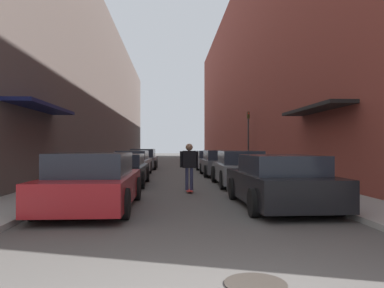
% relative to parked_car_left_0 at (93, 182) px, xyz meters
% --- Properties ---
extents(ground, '(127.73, 127.73, 0.00)m').
position_rel_parked_car_left_0_xyz_m(ground, '(2.29, 16.94, -0.66)').
color(ground, '#4C4947').
extents(curb_strip_left, '(1.80, 58.06, 0.12)m').
position_rel_parked_car_left_0_xyz_m(curb_strip_left, '(-2.03, 22.75, -0.60)').
color(curb_strip_left, gray).
rests_on(curb_strip_left, ground).
extents(curb_strip_right, '(1.80, 58.06, 0.12)m').
position_rel_parked_car_left_0_xyz_m(curb_strip_right, '(6.62, 22.75, -0.60)').
color(curb_strip_right, gray).
rests_on(curb_strip_right, ground).
extents(building_row_left, '(4.90, 58.06, 12.23)m').
position_rel_parked_car_left_0_xyz_m(building_row_left, '(-4.93, 22.75, 5.45)').
color(building_row_left, '#564C47').
rests_on(building_row_left, ground).
extents(building_row_right, '(4.90, 58.06, 15.44)m').
position_rel_parked_car_left_0_xyz_m(building_row_right, '(9.52, 22.75, 7.06)').
color(building_row_right, brown).
rests_on(building_row_right, ground).
extents(parked_car_left_0, '(2.05, 4.62, 1.38)m').
position_rel_parked_car_left_0_xyz_m(parked_car_left_0, '(0.00, 0.00, 0.00)').
color(parked_car_left_0, maroon).
rests_on(parked_car_left_0, ground).
extents(parked_car_left_1, '(1.93, 4.69, 1.25)m').
position_rel_parked_car_left_0_xyz_m(parked_car_left_1, '(-0.01, 5.77, -0.05)').
color(parked_car_left_1, black).
rests_on(parked_car_left_1, ground).
extents(parked_car_left_2, '(1.86, 4.45, 1.33)m').
position_rel_parked_car_left_0_xyz_m(parked_car_left_2, '(-0.12, 10.97, -0.01)').
color(parked_car_left_2, '#B7B7BC').
rests_on(parked_car_left_2, ground).
extents(parked_car_left_3, '(1.90, 4.31, 1.39)m').
position_rel_parked_car_left_0_xyz_m(parked_car_left_3, '(0.02, 16.89, -0.00)').
color(parked_car_left_3, '#515459').
rests_on(parked_car_left_3, ground).
extents(parked_car_right_0, '(2.08, 4.42, 1.32)m').
position_rel_parked_car_left_0_xyz_m(parked_car_right_0, '(4.65, 0.06, -0.02)').
color(parked_car_right_0, black).
rests_on(parked_car_right_0, ground).
extents(parked_car_right_1, '(1.85, 4.43, 1.38)m').
position_rel_parked_car_left_0_xyz_m(parked_car_right_1, '(4.61, 5.33, 0.00)').
color(parked_car_right_1, gray).
rests_on(parked_car_right_1, ground).
extents(parked_car_right_2, '(2.00, 4.18, 1.35)m').
position_rel_parked_car_left_0_xyz_m(parked_car_right_2, '(4.57, 10.47, -0.02)').
color(parked_car_right_2, '#515459').
rests_on(parked_car_right_2, ground).
extents(parked_car_right_3, '(2.00, 4.63, 1.27)m').
position_rel_parked_car_left_0_xyz_m(parked_car_right_3, '(4.59, 16.31, -0.05)').
color(parked_car_right_3, '#B7B7BC').
rests_on(parked_car_right_3, ground).
extents(skateboarder, '(0.63, 0.78, 1.64)m').
position_rel_parked_car_left_0_xyz_m(skateboarder, '(2.53, 3.27, 0.34)').
color(skateboarder, '#B2231E').
rests_on(skateboarder, ground).
extents(manhole_cover, '(0.70, 0.70, 0.02)m').
position_rel_parked_car_left_0_xyz_m(manhole_cover, '(2.83, -5.20, -0.65)').
color(manhole_cover, '#332D28').
rests_on(manhole_cover, ground).
extents(traffic_light, '(0.16, 0.22, 3.74)m').
position_rel_parked_car_left_0_xyz_m(traffic_light, '(7.07, 15.23, 1.75)').
color(traffic_light, '#2D2D2D').
rests_on(traffic_light, curb_strip_right).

